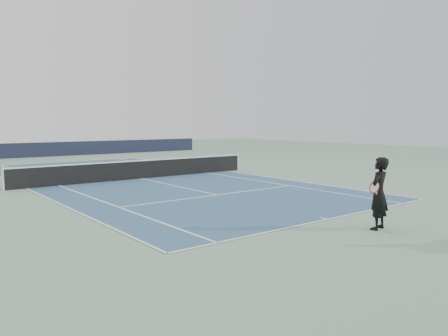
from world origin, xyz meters
TOP-DOWN VIEW (x-y plane):
  - ground at (0.00, 0.00)m, footprint 80.00×80.00m
  - court_surface at (0.00, 0.00)m, footprint 10.97×23.77m
  - tennis_net at (0.00, 0.00)m, footprint 12.90×0.10m
  - windscreen_far at (0.00, 17.88)m, footprint 30.00×0.25m
  - tennis_player at (0.12, -13.44)m, footprint 0.87×0.67m
  - tennis_ball at (0.07, -13.88)m, footprint 0.07×0.07m

SIDE VIEW (x-z plane):
  - ground at x=0.00m, z-range 0.00..0.00m
  - court_surface at x=0.00m, z-range 0.00..0.01m
  - tennis_ball at x=0.07m, z-range 0.00..0.07m
  - tennis_net at x=0.00m, z-range -0.03..1.04m
  - windscreen_far at x=0.00m, z-range 0.00..1.20m
  - tennis_player at x=0.12m, z-range 0.00..1.95m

